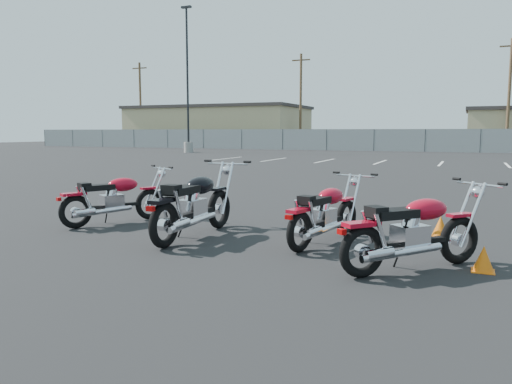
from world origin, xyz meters
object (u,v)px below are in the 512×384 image
at_px(motorcycle_third_red, 325,213).
at_px(motorcycle_rear_red, 414,231).
at_px(motorcycle_front_red, 114,199).
at_px(motorcycle_second_black, 194,204).

bearing_deg(motorcycle_third_red, motorcycle_rear_red, -36.35).
bearing_deg(motorcycle_front_red, motorcycle_rear_red, -11.31).
height_order(motorcycle_front_red, motorcycle_second_black, motorcycle_second_black).
xyz_separation_m(motorcycle_front_red, motorcycle_rear_red, (5.13, -1.03, 0.02)).
bearing_deg(motorcycle_rear_red, motorcycle_front_red, 168.69).
relative_size(motorcycle_front_red, motorcycle_third_red, 0.98).
distance_m(motorcycle_second_black, motorcycle_rear_red, 3.32).
bearing_deg(motorcycle_front_red, motorcycle_second_black, -12.91).
bearing_deg(motorcycle_rear_red, motorcycle_third_red, 143.65).
xyz_separation_m(motorcycle_second_black, motorcycle_rear_red, (3.26, -0.60, -0.05)).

